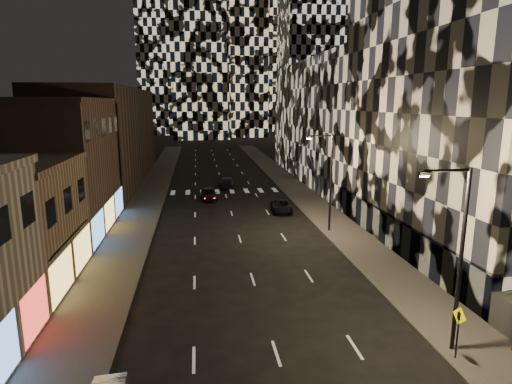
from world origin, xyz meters
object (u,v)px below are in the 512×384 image
object	(u,v)px
streetlight_far	(328,176)
car_dark_midlane	(209,194)
car_dark_oncoming	(227,182)
streetlight_near	(457,248)
ped_sign	(459,324)
car_dark_rightlane	(282,206)

from	to	relation	value
streetlight_far	car_dark_midlane	world-z (taller)	streetlight_far
car_dark_midlane	car_dark_oncoming	world-z (taller)	car_dark_midlane
streetlight_near	streetlight_far	distance (m)	20.00
car_dark_oncoming	ped_sign	xyz separation A→B (m)	(7.80, -43.29, 1.15)
streetlight_near	streetlight_far	size ratio (longest dim) A/B	1.00
car_dark_oncoming	ped_sign	world-z (taller)	ped_sign
streetlight_near	ped_sign	xyz separation A→B (m)	(-0.06, -0.77, -3.45)
streetlight_near	ped_sign	world-z (taller)	streetlight_near
car_dark_oncoming	streetlight_far	bearing A→B (deg)	115.44
ped_sign	car_dark_oncoming	bearing A→B (deg)	95.21
streetlight_near	ped_sign	distance (m)	3.53
streetlight_near	car_dark_oncoming	world-z (taller)	streetlight_near
car_dark_midlane	ped_sign	distance (m)	37.38
car_dark_oncoming	streetlight_near	bearing A→B (deg)	106.68
streetlight_near	ped_sign	size ratio (longest dim) A/B	3.47
streetlight_far	car_dark_rightlane	size ratio (longest dim) A/B	1.96
streetlight_near	streetlight_far	world-z (taller)	same
car_dark_rightlane	ped_sign	world-z (taller)	ped_sign
streetlight_far	ped_sign	world-z (taller)	streetlight_far
streetlight_far	car_dark_midlane	size ratio (longest dim) A/B	1.99
car_dark_midlane	car_dark_oncoming	bearing A→B (deg)	64.09
car_dark_oncoming	car_dark_rightlane	size ratio (longest dim) A/B	1.13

